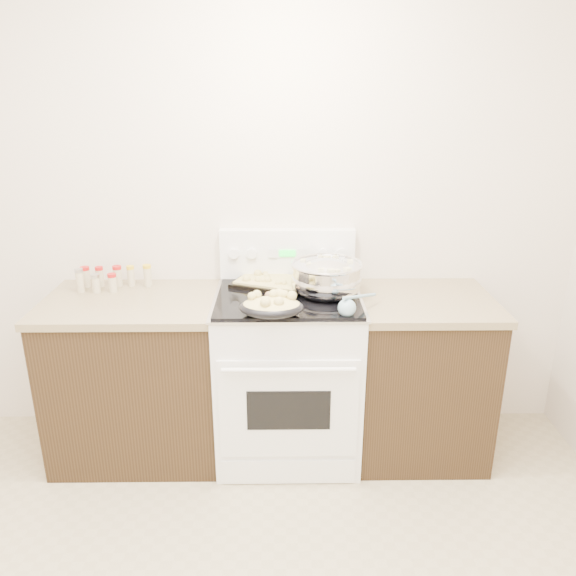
{
  "coord_description": "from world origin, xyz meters",
  "views": [
    {
      "loc": [
        0.32,
        -1.35,
        1.98
      ],
      "look_at": [
        0.35,
        1.37,
        1.0
      ],
      "focal_mm": 35.0,
      "sensor_mm": 36.0,
      "label": 1
    }
  ],
  "objects": [
    {
      "name": "counter_left",
      "position": [
        -0.48,
        1.43,
        0.46
      ],
      "size": [
        0.93,
        0.67,
        0.92
      ],
      "color": "black",
      "rests_on": "ground"
    },
    {
      "name": "kitchen_range",
      "position": [
        0.35,
        1.42,
        0.49
      ],
      "size": [
        0.78,
        0.73,
        1.22
      ],
      "color": "white",
      "rests_on": "ground"
    },
    {
      "name": "mixing_bowl",
      "position": [
        0.55,
        1.44,
        1.03
      ],
      "size": [
        0.45,
        0.45,
        0.22
      ],
      "color": "silver",
      "rests_on": "kitchen_range"
    },
    {
      "name": "room_shell",
      "position": [
        0.0,
        0.0,
        1.7
      ],
      "size": [
        4.1,
        3.6,
        2.75
      ],
      "color": "silver",
      "rests_on": "ground"
    },
    {
      "name": "spice_jars",
      "position": [
        -0.64,
        1.6,
        0.98
      ],
      "size": [
        0.39,
        0.15,
        0.13
      ],
      "color": "#BFB28C",
      "rests_on": "counter_left"
    },
    {
      "name": "wooden_spoon",
      "position": [
        0.26,
        1.42,
        0.95
      ],
      "size": [
        0.08,
        0.25,
        0.04
      ],
      "color": "tan",
      "rests_on": "kitchen_range"
    },
    {
      "name": "roasting_pan",
      "position": [
        0.27,
        1.14,
        0.99
      ],
      "size": [
        0.32,
        0.23,
        0.11
      ],
      "color": "black",
      "rests_on": "kitchen_range"
    },
    {
      "name": "blue_ladle",
      "position": [
        0.64,
        1.16,
        0.98
      ],
      "size": [
        0.21,
        0.24,
        0.11
      ],
      "color": "#7AA3B6",
      "rests_on": "kitchen_range"
    },
    {
      "name": "counter_right",
      "position": [
        1.08,
        1.43,
        0.46
      ],
      "size": [
        0.73,
        0.67,
        0.92
      ],
      "color": "black",
      "rests_on": "ground"
    },
    {
      "name": "baking_sheet",
      "position": [
        0.25,
        1.58,
        0.96
      ],
      "size": [
        0.47,
        0.4,
        0.06
      ],
      "color": "black",
      "rests_on": "kitchen_range"
    }
  ]
}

